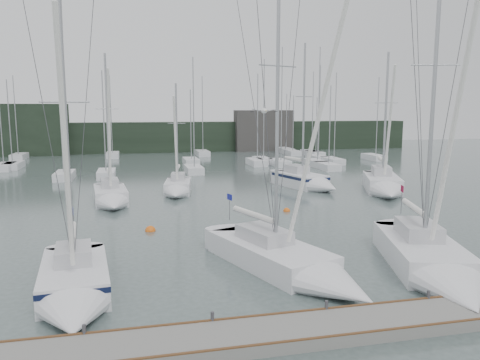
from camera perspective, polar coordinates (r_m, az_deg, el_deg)
name	(u,v)px	position (r m, az deg, el deg)	size (l,w,h in m)	color
ground	(243,283)	(20.17, 0.37, -12.42)	(160.00, 160.00, 0.00)	#465553
dock	(280,333)	(15.68, 4.85, -18.11)	(24.00, 2.00, 0.40)	slate
far_treeline	(158,137)	(80.56, -9.98, 5.17)	(90.00, 4.00, 5.00)	black
far_building_left	(28,130)	(79.91, -24.46, 5.58)	(12.00, 3.00, 8.00)	black
far_building_right	(264,131)	(81.52, 2.89, 6.04)	(10.00, 3.00, 7.00)	#3A3836
mast_forest	(193,161)	(62.04, -5.81, 2.37)	(60.94, 28.30, 14.87)	silver
sailboat_near_left	(74,290)	(19.07, -19.57, -12.51)	(3.28, 8.13, 12.69)	silver
sailboat_near_center	(299,267)	(20.62, 7.20, -10.52)	(5.90, 10.19, 15.47)	silver
sailboat_near_right	(435,267)	(21.97, 22.72, -9.76)	(5.77, 10.30, 15.49)	silver
sailboat_mid_b	(111,198)	(36.69, -15.40, -2.16)	(3.03, 7.14, 12.09)	silver
sailboat_mid_c	(177,189)	(40.01, -7.66, -1.10)	(3.04, 6.19, 10.02)	silver
sailboat_mid_d	(309,182)	(43.35, 8.41, -0.20)	(4.83, 8.37, 13.97)	silver
sailboat_mid_e	(384,186)	(42.15, 17.19, -0.75)	(6.01, 9.43, 12.94)	silver
buoy_a	(150,231)	(28.72, -10.87, -6.12)	(0.63, 0.63, 0.63)	orange
buoy_b	(287,211)	(33.70, 5.70, -3.80)	(0.49, 0.49, 0.49)	orange
seagull	(264,111)	(19.59, 2.96, 8.43)	(1.07, 0.48, 0.21)	white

